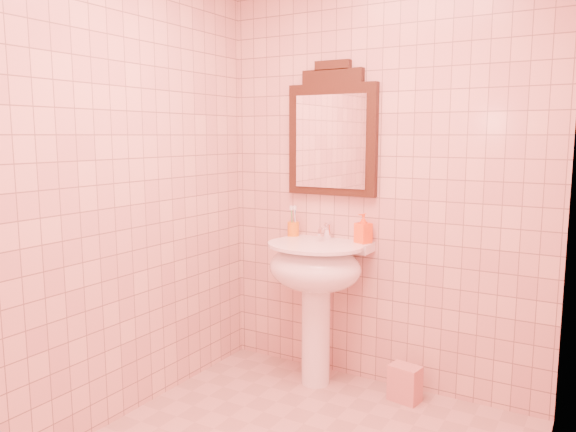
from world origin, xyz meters
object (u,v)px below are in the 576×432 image
Objects in this scene: towel at (405,383)px; soap_dispenser at (363,228)px; pedestal_sink at (315,277)px; mirror at (332,134)px; toothbrush_cup at (293,229)px.

soap_dispenser is at bearing 161.57° from towel.
mirror is (0.00, 0.20, 0.84)m from pedestal_sink.
toothbrush_cup is at bearing -157.02° from soap_dispenser.
mirror reaches higher than pedestal_sink.
toothbrush_cup is (-0.24, 0.15, 0.25)m from pedestal_sink.
soap_dispenser is (0.23, 0.16, 0.29)m from pedestal_sink.
mirror reaches higher than soap_dispenser.
pedestal_sink reaches higher than towel.
soap_dispenser is at bearing -9.04° from mirror.
pedestal_sink is 4.19× the size of towel.
towel is at bearing -14.58° from mirror.
mirror is 4.53× the size of soap_dispenser.
pedestal_sink is 0.86m from mirror.
soap_dispenser is 0.91m from towel.
toothbrush_cup is at bearing -168.59° from mirror.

